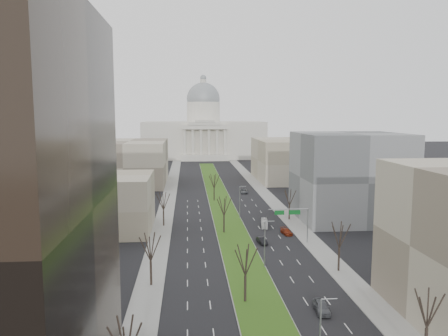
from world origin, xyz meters
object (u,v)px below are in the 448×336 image
car_black (262,241)px  car_red (286,232)px  box_van (264,223)px  car_grey_far (244,191)px  car_grey_near (322,307)px

car_black → car_red: bearing=35.4°
car_black → box_van: 14.98m
box_van → car_grey_far: bearing=97.6°
car_black → box_van: (3.13, 14.65, 0.22)m
car_red → car_grey_near: bearing=-103.7°
box_van → car_black: bearing=-93.3°
car_red → car_grey_far: size_ratio=0.86×
car_grey_near → car_black: size_ratio=1.12×
car_black → car_red: 10.22m
car_grey_near → box_van: (0.13, 49.34, 0.10)m
car_grey_near → car_grey_far: car_grey_near is taller
car_grey_far → box_van: (-0.93, -48.59, 0.18)m
car_grey_near → box_van: 49.34m
car_grey_near → car_black: 34.82m
car_grey_near → car_red: car_grey_near is taller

